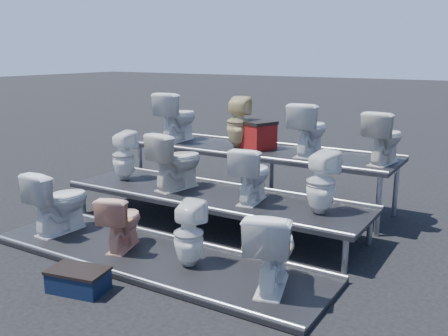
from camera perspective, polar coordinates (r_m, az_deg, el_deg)
The scene contains 18 objects.
ground at distance 6.84m, azimuth -1.19°, elevation -6.76°, with size 80.00×80.00×0.00m, color black.
tier_front at distance 5.85m, azimuth -8.15°, elevation -10.12°, with size 4.20×1.20×0.06m, color black.
tier_mid at distance 6.77m, azimuth -1.20°, elevation -4.93°, with size 4.20×1.20×0.46m, color black.
tier_back at distance 7.80m, azimuth 3.94°, elevation -0.99°, with size 4.20×1.20×0.86m, color black.
toilet_0 at distance 6.73m, azimuth -18.33°, elevation -3.60°, with size 0.46×0.80×0.82m, color silver.
toilet_1 at distance 6.01m, azimuth -11.62°, elevation -5.95°, with size 0.37×0.65×0.67m, color tan.
toilet_2 at distance 5.42m, azimuth -4.05°, elevation -7.53°, with size 0.32×0.33×0.72m, color silver.
toilet_3 at distance 4.93m, azimuth 5.47°, elevation -9.12°, with size 0.45×0.80×0.81m, color silver.
toilet_4 at distance 7.56m, azimuth -11.39°, elevation 1.40°, with size 0.33×0.34×0.73m, color silver.
toilet_5 at distance 6.94m, azimuth -5.46°, elevation 0.87°, with size 0.45×0.79×0.80m, color beige.
toilet_6 at distance 6.33m, azimuth 3.19°, elevation -0.70°, with size 0.40×0.70×0.72m, color silver.
toilet_7 at distance 5.96m, azimuth 11.02°, elevation -1.62°, with size 0.34×0.35×0.75m, color silver.
toilet_8 at distance 8.45m, azimuth -5.35°, elevation 5.88°, with size 0.46×0.80×0.82m, color silver.
toilet_9 at distance 7.81m, azimuth 1.64°, elevation 5.25°, with size 0.36×0.36×0.79m, color #CEB97D.
toilet_10 at distance 7.31m, azimuth 9.70°, elevation 4.42°, with size 0.43×0.75×0.77m, color silver.
toilet_11 at distance 6.99m, azimuth 17.83°, elevation 3.36°, with size 0.40×0.70×0.71m, color beige.
red_crate at distance 7.79m, azimuth 3.66°, elevation 3.67°, with size 0.53×0.42×0.38m, color maroon.
step_stool at distance 5.29m, azimuth -16.30°, elevation -12.32°, with size 0.56×0.34×0.20m, color black.
Camera 1 is at (3.47, -5.42, 2.33)m, focal length 40.00 mm.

